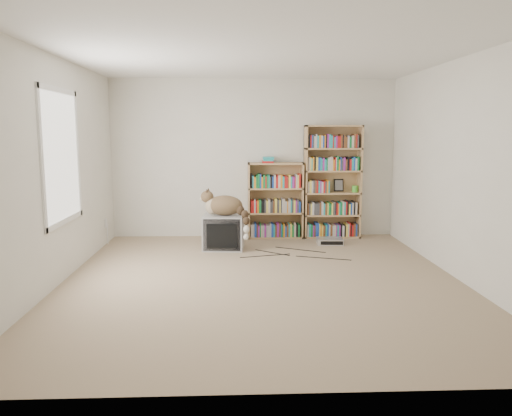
{
  "coord_description": "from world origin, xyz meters",
  "views": [
    {
      "loc": [
        -0.3,
        -5.49,
        1.67
      ],
      "look_at": [
        -0.02,
        1.0,
        0.68
      ],
      "focal_mm": 35.0,
      "sensor_mm": 36.0,
      "label": 1
    }
  ],
  "objects_px": {
    "bookcase_tall": "(332,185)",
    "dvd_player": "(330,241)",
    "crt_tv": "(224,232)",
    "bookcase_short": "(275,204)",
    "cat": "(228,208)"
  },
  "relations": [
    {
      "from": "bookcase_tall",
      "to": "bookcase_short",
      "type": "bearing_deg",
      "value": 179.91
    },
    {
      "from": "cat",
      "to": "bookcase_short",
      "type": "height_order",
      "value": "bookcase_short"
    },
    {
      "from": "crt_tv",
      "to": "dvd_player",
      "type": "bearing_deg",
      "value": 12.42
    },
    {
      "from": "bookcase_tall",
      "to": "dvd_player",
      "type": "xyz_separation_m",
      "value": [
        -0.12,
        -0.53,
        -0.8
      ]
    },
    {
      "from": "crt_tv",
      "to": "bookcase_tall",
      "type": "relative_size",
      "value": 0.34
    },
    {
      "from": "bookcase_tall",
      "to": "bookcase_short",
      "type": "height_order",
      "value": "bookcase_tall"
    },
    {
      "from": "dvd_player",
      "to": "crt_tv",
      "type": "bearing_deg",
      "value": -168.78
    },
    {
      "from": "crt_tv",
      "to": "bookcase_tall",
      "type": "distance_m",
      "value": 1.97
    },
    {
      "from": "crt_tv",
      "to": "bookcase_short",
      "type": "xyz_separation_m",
      "value": [
        0.81,
        0.75,
        0.3
      ]
    },
    {
      "from": "bookcase_tall",
      "to": "dvd_player",
      "type": "bearing_deg",
      "value": -102.93
    },
    {
      "from": "crt_tv",
      "to": "cat",
      "type": "bearing_deg",
      "value": -50.61
    },
    {
      "from": "crt_tv",
      "to": "bookcase_tall",
      "type": "bearing_deg",
      "value": 28.3
    },
    {
      "from": "bookcase_short",
      "to": "dvd_player",
      "type": "distance_m",
      "value": 1.07
    },
    {
      "from": "cat",
      "to": "bookcase_tall",
      "type": "relative_size",
      "value": 0.42
    },
    {
      "from": "dvd_player",
      "to": "cat",
      "type": "bearing_deg",
      "value": -165.3
    }
  ]
}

